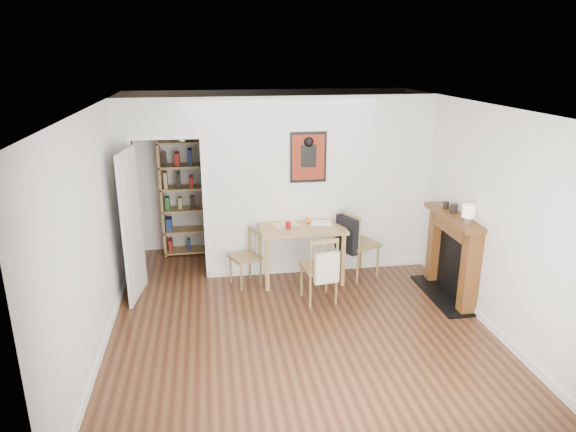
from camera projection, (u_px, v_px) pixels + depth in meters
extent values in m
plane|color=#53321B|center=(296.00, 316.00, 6.44)|extent=(5.20, 5.20, 0.00)
plane|color=silver|center=(270.00, 170.00, 8.49)|extent=(4.50, 0.00, 4.50)
plane|color=silver|center=(359.00, 332.00, 3.60)|extent=(4.50, 0.00, 4.50)
plane|color=silver|center=(98.00, 228.00, 5.71)|extent=(0.00, 5.20, 5.20)
plane|color=silver|center=(474.00, 209.00, 6.38)|extent=(0.00, 5.20, 5.20)
plane|color=silver|center=(297.00, 106.00, 5.64)|extent=(5.20, 5.20, 0.00)
cube|color=silver|center=(319.00, 187.00, 7.45)|extent=(3.35, 0.10, 2.60)
cube|color=silver|center=(127.00, 194.00, 7.05)|extent=(0.25, 0.10, 2.60)
cube|color=silver|center=(164.00, 118.00, 6.82)|extent=(0.90, 0.10, 0.55)
cube|color=silver|center=(136.00, 213.00, 7.15)|extent=(0.06, 0.14, 2.05)
cube|color=silver|center=(205.00, 210.00, 7.29)|extent=(0.06, 0.14, 2.05)
cube|color=silver|center=(318.00, 267.00, 7.77)|extent=(3.35, 0.02, 0.10)
cube|color=silver|center=(101.00, 355.00, 5.53)|extent=(0.02, 4.00, 0.10)
cube|color=silver|center=(487.00, 323.00, 6.20)|extent=(0.02, 4.00, 0.10)
cube|color=silver|center=(132.00, 226.00, 6.71)|extent=(0.15, 0.80, 2.00)
cube|color=black|center=(308.00, 157.00, 7.22)|extent=(0.52, 0.02, 0.72)
cube|color=maroon|center=(308.00, 157.00, 7.21)|extent=(0.46, 0.00, 0.64)
cube|color=#AA834F|center=(302.00, 227.00, 7.27)|extent=(1.20, 0.76, 0.04)
cube|color=#AA834F|center=(267.00, 265.00, 7.02)|extent=(0.05, 0.05, 0.77)
cube|color=#AA834F|center=(343.00, 260.00, 7.18)|extent=(0.05, 0.05, 0.77)
cube|color=#AA834F|center=(262.00, 248.00, 7.62)|extent=(0.05, 0.05, 0.77)
cube|color=#AA834F|center=(332.00, 244.00, 7.78)|extent=(0.05, 0.05, 0.77)
cube|color=black|center=(347.00, 235.00, 7.27)|extent=(0.26, 0.41, 0.51)
cube|color=#B8AD99|center=(326.00, 267.00, 6.47)|extent=(0.33, 0.15, 0.40)
cube|color=#AA834F|center=(162.00, 199.00, 8.15)|extent=(0.04, 0.32, 1.87)
cube|color=#AA834F|center=(210.00, 197.00, 8.26)|extent=(0.04, 0.32, 1.87)
cube|color=#AA834F|center=(190.00, 250.00, 8.48)|extent=(0.79, 0.32, 0.03)
cube|color=#AA834F|center=(187.00, 209.00, 8.26)|extent=(0.79, 0.32, 0.03)
cube|color=#AA834F|center=(183.00, 142.00, 7.93)|extent=(0.79, 0.32, 0.03)
cube|color=maroon|center=(186.00, 198.00, 8.21)|extent=(0.69, 0.26, 0.26)
cube|color=brown|center=(470.00, 273.00, 6.36)|extent=(0.20, 0.16, 1.10)
cube|color=brown|center=(436.00, 245.00, 7.29)|extent=(0.20, 0.16, 1.10)
cube|color=brown|center=(454.00, 217.00, 6.64)|extent=(0.30, 1.21, 0.06)
cube|color=brown|center=(455.00, 226.00, 6.69)|extent=(0.20, 0.85, 0.20)
cube|color=black|center=(455.00, 265.00, 6.87)|extent=(0.08, 0.81, 0.88)
cube|color=black|center=(444.00, 295.00, 6.98)|extent=(0.45, 1.25, 0.03)
cylinder|color=maroon|center=(288.00, 225.00, 7.13)|extent=(0.08, 0.08, 0.10)
sphere|color=orange|center=(309.00, 221.00, 7.35)|extent=(0.08, 0.08, 0.08)
cube|color=beige|center=(286.00, 224.00, 7.32)|extent=(0.42, 0.36, 0.00)
cube|color=white|center=(321.00, 223.00, 7.36)|extent=(0.33, 0.26, 0.01)
cylinder|color=silver|center=(468.00, 220.00, 6.27)|extent=(0.08, 0.08, 0.09)
cylinder|color=#F3E1CB|center=(469.00, 211.00, 6.23)|extent=(0.15, 0.15, 0.15)
cylinder|color=black|center=(454.00, 208.00, 6.69)|extent=(0.10, 0.10, 0.12)
cylinder|color=black|center=(446.00, 205.00, 6.88)|extent=(0.08, 0.08, 0.10)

